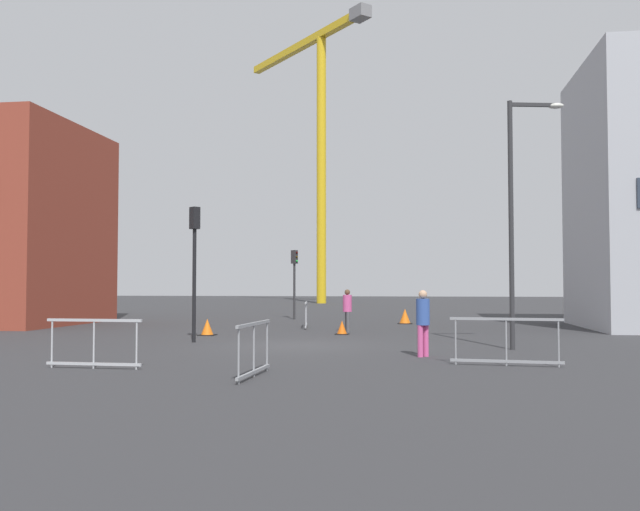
{
  "coord_description": "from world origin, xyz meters",
  "views": [
    {
      "loc": [
        3.52,
        -20.13,
        1.85
      ],
      "look_at": [
        0.0,
        4.64,
        2.89
      ],
      "focal_mm": 38.19,
      "sensor_mm": 36.0,
      "label": 1
    }
  ],
  "objects_px": {
    "streetlamp_tall": "(517,203)",
    "traffic_light_island": "(194,252)",
    "traffic_cone_by_barrier": "(207,328)",
    "traffic_cone_orange": "(405,317)",
    "pedestrian_waiting": "(347,307)",
    "pedestrian_walking": "(423,318)",
    "traffic_cone_striped": "(342,328)",
    "construction_crane": "(318,121)",
    "traffic_light_far": "(294,272)"
  },
  "relations": [
    {
      "from": "construction_crane",
      "to": "traffic_light_island",
      "type": "xyz_separation_m",
      "value": [
        2.31,
        -43.37,
        -14.64
      ]
    },
    {
      "from": "traffic_light_far",
      "to": "streetlamp_tall",
      "type": "bearing_deg",
      "value": -58.87
    },
    {
      "from": "traffic_light_far",
      "to": "traffic_cone_orange",
      "type": "distance_m",
      "value": 6.89
    },
    {
      "from": "traffic_light_island",
      "to": "traffic_cone_striped",
      "type": "xyz_separation_m",
      "value": [
        4.28,
        3.94,
        -2.63
      ]
    },
    {
      "from": "traffic_light_island",
      "to": "construction_crane",
      "type": "bearing_deg",
      "value": 93.05
    },
    {
      "from": "construction_crane",
      "to": "pedestrian_waiting",
      "type": "bearing_deg",
      "value": -80.1
    },
    {
      "from": "traffic_light_island",
      "to": "streetlamp_tall",
      "type": "bearing_deg",
      "value": -6.04
    },
    {
      "from": "streetlamp_tall",
      "to": "traffic_cone_striped",
      "type": "xyz_separation_m",
      "value": [
        -5.54,
        4.98,
        -3.91
      ]
    },
    {
      "from": "pedestrian_walking",
      "to": "traffic_cone_orange",
      "type": "bearing_deg",
      "value": 92.8
    },
    {
      "from": "streetlamp_tall",
      "to": "pedestrian_waiting",
      "type": "relative_size",
      "value": 4.32
    },
    {
      "from": "pedestrian_waiting",
      "to": "traffic_cone_orange",
      "type": "distance_m",
      "value": 6.17
    },
    {
      "from": "traffic_light_far",
      "to": "pedestrian_waiting",
      "type": "xyz_separation_m",
      "value": [
        3.67,
        -8.91,
        -1.5
      ]
    },
    {
      "from": "traffic_light_far",
      "to": "pedestrian_walking",
      "type": "distance_m",
      "value": 18.63
    },
    {
      "from": "traffic_cone_striped",
      "to": "construction_crane",
      "type": "bearing_deg",
      "value": 99.49
    },
    {
      "from": "traffic_light_island",
      "to": "traffic_light_far",
      "type": "bearing_deg",
      "value": 87.23
    },
    {
      "from": "construction_crane",
      "to": "streetlamp_tall",
      "type": "distance_m",
      "value": 47.94
    },
    {
      "from": "pedestrian_waiting",
      "to": "traffic_cone_orange",
      "type": "bearing_deg",
      "value": 70.1
    },
    {
      "from": "construction_crane",
      "to": "pedestrian_waiting",
      "type": "xyz_separation_m",
      "value": [
        6.66,
        -38.18,
        -16.56
      ]
    },
    {
      "from": "pedestrian_walking",
      "to": "traffic_light_far",
      "type": "bearing_deg",
      "value": 110.36
    },
    {
      "from": "construction_crane",
      "to": "traffic_cone_by_barrier",
      "type": "distance_m",
      "value": 44.1
    },
    {
      "from": "traffic_light_far",
      "to": "traffic_cone_striped",
      "type": "relative_size",
      "value": 7.21
    },
    {
      "from": "traffic_cone_striped",
      "to": "streetlamp_tall",
      "type": "bearing_deg",
      "value": -41.93
    },
    {
      "from": "construction_crane",
      "to": "traffic_cone_orange",
      "type": "xyz_separation_m",
      "value": [
        8.75,
        -32.4,
        -17.18
      ]
    },
    {
      "from": "traffic_light_far",
      "to": "pedestrian_walking",
      "type": "height_order",
      "value": "traffic_light_far"
    },
    {
      "from": "traffic_cone_orange",
      "to": "traffic_cone_striped",
      "type": "height_order",
      "value": "traffic_cone_orange"
    },
    {
      "from": "streetlamp_tall",
      "to": "traffic_cone_by_barrier",
      "type": "xyz_separation_m",
      "value": [
        -10.28,
        3.86,
        -3.86
      ]
    },
    {
      "from": "streetlamp_tall",
      "to": "traffic_light_island",
      "type": "distance_m",
      "value": 9.96
    },
    {
      "from": "construction_crane",
      "to": "traffic_cone_striped",
      "type": "distance_m",
      "value": 43.55
    },
    {
      "from": "traffic_light_island",
      "to": "pedestrian_waiting",
      "type": "bearing_deg",
      "value": 50.04
    },
    {
      "from": "construction_crane",
      "to": "pedestrian_walking",
      "type": "height_order",
      "value": "construction_crane"
    },
    {
      "from": "construction_crane",
      "to": "traffic_light_island",
      "type": "height_order",
      "value": "construction_crane"
    },
    {
      "from": "pedestrian_walking",
      "to": "pedestrian_waiting",
      "type": "xyz_separation_m",
      "value": [
        -2.79,
        8.5,
        -0.04
      ]
    },
    {
      "from": "traffic_light_island",
      "to": "traffic_light_far",
      "type": "xyz_separation_m",
      "value": [
        0.68,
        14.11,
        -0.42
      ]
    },
    {
      "from": "streetlamp_tall",
      "to": "pedestrian_walking",
      "type": "relative_size",
      "value": 4.18
    },
    {
      "from": "pedestrian_waiting",
      "to": "traffic_cone_striped",
      "type": "xyz_separation_m",
      "value": [
        -0.07,
        -1.26,
        -0.72
      ]
    },
    {
      "from": "traffic_cone_striped",
      "to": "traffic_cone_by_barrier",
      "type": "bearing_deg",
      "value": -166.72
    },
    {
      "from": "construction_crane",
      "to": "traffic_light_island",
      "type": "bearing_deg",
      "value": -86.95
    },
    {
      "from": "pedestrian_walking",
      "to": "traffic_cone_by_barrier",
      "type": "relative_size",
      "value": 2.84
    },
    {
      "from": "pedestrian_waiting",
      "to": "traffic_cone_striped",
      "type": "distance_m",
      "value": 1.45
    },
    {
      "from": "construction_crane",
      "to": "streetlamp_tall",
      "type": "bearing_deg",
      "value": -74.72
    },
    {
      "from": "traffic_light_island",
      "to": "pedestrian_waiting",
      "type": "xyz_separation_m",
      "value": [
        4.35,
        5.2,
        -1.92
      ]
    },
    {
      "from": "pedestrian_walking",
      "to": "traffic_cone_striped",
      "type": "relative_size",
      "value": 3.38
    },
    {
      "from": "traffic_cone_orange",
      "to": "pedestrian_waiting",
      "type": "bearing_deg",
      "value": -109.9
    },
    {
      "from": "traffic_light_island",
      "to": "traffic_cone_orange",
      "type": "distance_m",
      "value": 12.97
    },
    {
      "from": "streetlamp_tall",
      "to": "traffic_cone_orange",
      "type": "height_order",
      "value": "streetlamp_tall"
    },
    {
      "from": "traffic_light_island",
      "to": "traffic_cone_striped",
      "type": "distance_m",
      "value": 6.39
    },
    {
      "from": "traffic_light_far",
      "to": "traffic_cone_by_barrier",
      "type": "xyz_separation_m",
      "value": [
        -1.13,
        -11.28,
        -2.16
      ]
    },
    {
      "from": "streetlamp_tall",
      "to": "traffic_cone_by_barrier",
      "type": "bearing_deg",
      "value": 159.4
    },
    {
      "from": "traffic_light_island",
      "to": "traffic_cone_by_barrier",
      "type": "height_order",
      "value": "traffic_light_island"
    },
    {
      "from": "traffic_cone_orange",
      "to": "traffic_cone_by_barrier",
      "type": "bearing_deg",
      "value": -130.23
    }
  ]
}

